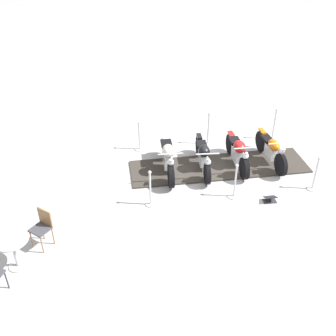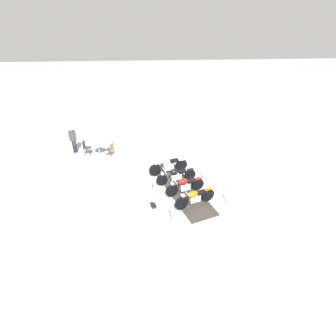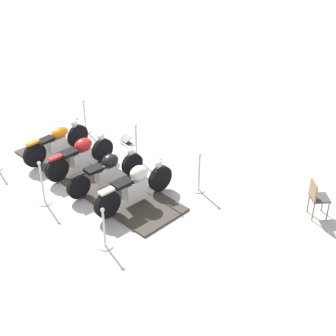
% 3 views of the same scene
% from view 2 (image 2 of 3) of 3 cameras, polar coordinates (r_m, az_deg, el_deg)
% --- Properties ---
extents(ground_plane, '(80.00, 80.00, 0.00)m').
position_cam_2_polar(ground_plane, '(14.04, 2.68, -4.30)').
color(ground_plane, '#B2B2B7').
extents(display_platform, '(5.55, 3.17, 0.05)m').
position_cam_2_polar(display_platform, '(14.03, 2.68, -4.22)').
color(display_platform, '#38332D').
rests_on(display_platform, ground_plane).
extents(motorcycle_cream, '(0.93, 2.22, 0.98)m').
position_cam_2_polar(motorcycle_cream, '(14.95, -0.02, 0.58)').
color(motorcycle_cream, black).
rests_on(motorcycle_cream, display_platform).
extents(motorcycle_black, '(0.85, 2.18, 0.90)m').
position_cam_2_polar(motorcycle_black, '(14.15, 1.65, -1.59)').
color(motorcycle_black, black).
rests_on(motorcycle_black, display_platform).
extents(motorcycle_maroon, '(0.91, 2.03, 0.95)m').
position_cam_2_polar(motorcycle_maroon, '(13.35, 3.58, -3.76)').
color(motorcycle_maroon, black).
rests_on(motorcycle_maroon, display_platform).
extents(motorcycle_copper, '(1.01, 2.00, 0.98)m').
position_cam_2_polar(motorcycle_copper, '(12.61, 5.76, -6.31)').
color(motorcycle_copper, black).
rests_on(motorcycle_copper, display_platform).
extents(stanchion_right_rear, '(0.31, 0.31, 1.04)m').
position_cam_2_polar(stanchion_right_rear, '(11.71, 0.95, -10.60)').
color(stanchion_right_rear, silver).
rests_on(stanchion_right_rear, ground_plane).
extents(stanchion_left_rear, '(0.33, 0.33, 1.13)m').
position_cam_2_polar(stanchion_left_rear, '(12.94, 13.19, -6.77)').
color(stanchion_left_rear, silver).
rests_on(stanchion_left_rear, ground_plane).
extents(stanchion_right_front, '(0.28, 0.28, 1.07)m').
position_cam_2_polar(stanchion_right_front, '(15.16, -6.14, 0.23)').
color(stanchion_right_front, silver).
rests_on(stanchion_right_front, ground_plane).
extents(stanchion_right_mid, '(0.35, 0.35, 1.04)m').
position_cam_2_polar(stanchion_right_mid, '(13.38, -3.07, -4.68)').
color(stanchion_right_mid, silver).
rests_on(stanchion_right_mid, ground_plane).
extents(stanchion_left_front, '(0.32, 0.32, 1.01)m').
position_cam_2_polar(stanchion_left_front, '(16.17, 3.97, 2.20)').
color(stanchion_left_front, silver).
rests_on(stanchion_left_front, ground_plane).
extents(stanchion_left_mid, '(0.33, 0.33, 1.15)m').
position_cam_2_polar(stanchion_left_mid, '(14.45, 8.06, -1.69)').
color(stanchion_left_mid, silver).
rests_on(stanchion_left_mid, ground_plane).
extents(info_placard, '(0.40, 0.35, 0.21)m').
position_cam_2_polar(info_placard, '(12.77, -3.20, -8.09)').
color(info_placard, '#333338').
rests_on(info_placard, ground_plane).
extents(cafe_table, '(0.73, 0.73, 0.79)m').
position_cam_2_polar(cafe_table, '(17.46, -14.76, 4.51)').
color(cafe_table, '#B7B7BC').
rests_on(cafe_table, ground_plane).
extents(cafe_chair_near_table, '(0.44, 0.44, 0.96)m').
position_cam_2_polar(cafe_chair_near_table, '(17.72, -17.31, 4.39)').
color(cafe_chair_near_table, '#2D2D33').
rests_on(cafe_chair_near_table, ground_plane).
extents(cafe_chair_across_table, '(0.52, 0.52, 0.93)m').
position_cam_2_polar(cafe_chair_across_table, '(17.09, -12.37, 4.06)').
color(cafe_chair_across_table, olive).
rests_on(cafe_chair_across_table, ground_plane).
extents(bystander_person, '(0.38, 0.46, 1.75)m').
position_cam_2_polar(bystander_person, '(18.04, -19.87, 6.13)').
color(bystander_person, '#23232D').
rests_on(bystander_person, ground_plane).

